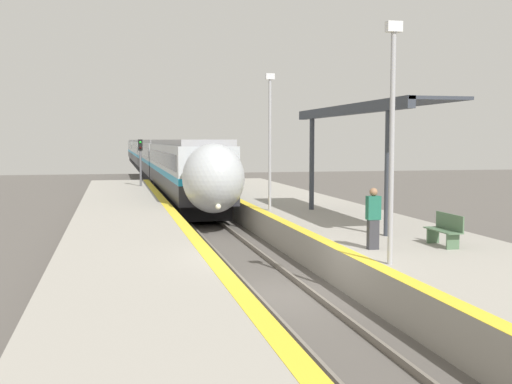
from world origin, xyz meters
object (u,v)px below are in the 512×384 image
object	(u,v)px
platform_bench	(445,229)
person_waiting	(373,218)
lamppost_mid	(270,133)
train	(151,155)
lamppost_near	(392,128)
railway_signal	(141,163)

from	to	relation	value
platform_bench	person_waiting	size ratio (longest dim) A/B	0.88
lamppost_mid	platform_bench	bearing A→B (deg)	-75.17
train	lamppost_near	world-z (taller)	lamppost_near
platform_bench	person_waiting	distance (m)	2.17
lamppost_near	railway_signal	bearing A→B (deg)	99.58
person_waiting	railway_signal	distance (m)	25.64
train	person_waiting	xyz separation A→B (m)	(2.59, -55.87, -0.38)
person_waiting	train	bearing A→B (deg)	92.65
train	lamppost_mid	world-z (taller)	lamppost_mid
lamppost_near	lamppost_mid	size ratio (longest dim) A/B	1.00
railway_signal	lamppost_mid	distance (m)	16.16
train	lamppost_mid	distance (m)	46.22
platform_bench	railway_signal	distance (m)	26.10
train	platform_bench	xyz separation A→B (m)	(4.73, -55.82, -0.76)
person_waiting	lamppost_mid	distance (m)	10.03
platform_bench	railway_signal	world-z (taller)	railway_signal
person_waiting	lamppost_mid	bearing A→B (deg)	92.49
train	person_waiting	distance (m)	55.93
lamppost_near	lamppost_mid	bearing A→B (deg)	90.00
lamppost_mid	railway_signal	bearing A→B (deg)	106.58
lamppost_near	lamppost_mid	world-z (taller)	same
railway_signal	lamppost_mid	bearing A→B (deg)	-73.42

